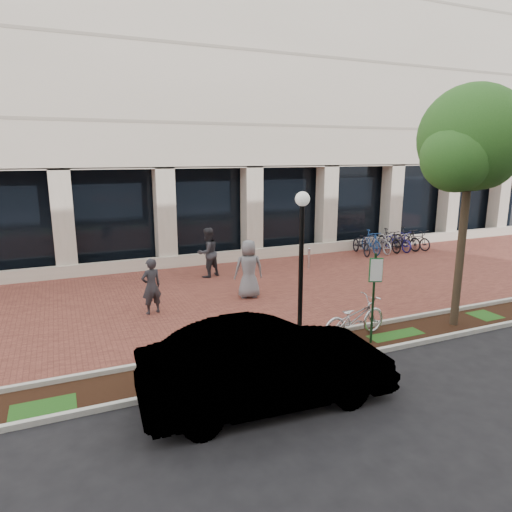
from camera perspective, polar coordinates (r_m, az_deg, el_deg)
name	(u,v)px	position (r m, az deg, el deg)	size (l,w,h in m)	color
ground	(254,291)	(16.25, -0.28, -4.35)	(120.00, 120.00, 0.00)	black
brick_plaza	(254,291)	(16.25, -0.28, -4.34)	(40.00, 9.00, 0.01)	brown
planting_strip	(336,346)	(11.90, 9.91, -11.05)	(40.00, 1.50, 0.01)	black
curb_plaza_side	(320,334)	(12.46, 8.01, -9.60)	(40.00, 0.12, 0.12)	beige
curb_street_side	(353,356)	(11.32, 12.05, -12.13)	(40.00, 0.12, 0.12)	beige
near_office_building	(173,48)	(26.05, -10.31, 24.19)	(40.00, 12.12, 16.00)	beige
parking_sign	(374,287)	(11.77, 14.56, -3.74)	(0.34, 0.07, 2.37)	#14371B
lamppost	(301,259)	(11.40, 5.66, -0.37)	(0.36, 0.36, 3.87)	black
street_tree	(472,145)	(13.54, 25.37, 12.41)	(3.32, 2.77, 6.54)	#493929
locked_bicycle	(354,318)	(12.35, 12.20, -7.56)	(0.72, 2.07, 1.09)	silver
pedestrian_left	(151,286)	(14.10, -12.95, -3.71)	(0.63, 0.41, 1.72)	#27272C
pedestrian_mid	(208,253)	(17.93, -6.07, 0.43)	(0.95, 0.74, 1.96)	#2D2D32
pedestrian_right	(249,269)	(15.26, -0.92, -1.63)	(0.97, 0.63, 1.98)	slate
bollard	(309,258)	(19.38, 6.63, -0.24)	(0.12, 0.12, 0.90)	silver
bike_rack_cluster	(389,241)	(23.57, 16.31, 1.81)	(4.27, 2.04, 1.13)	black
sedan_near_curb	(268,364)	(8.99, 1.48, -13.38)	(1.70, 4.88, 1.61)	#ACADB1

